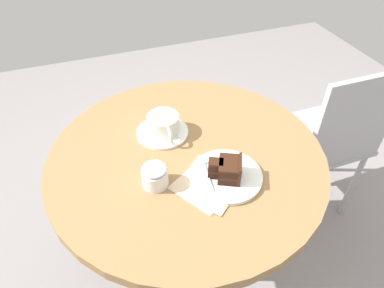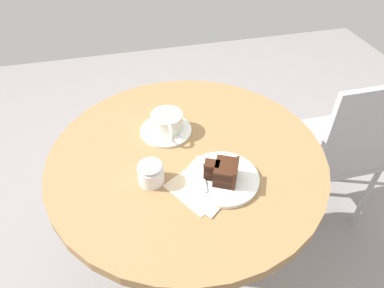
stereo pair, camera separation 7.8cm
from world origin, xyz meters
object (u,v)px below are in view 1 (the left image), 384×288
Objects in this scene: coffee_cup at (164,123)px; fork at (205,168)px; saucer at (163,132)px; cafe_chair at (331,136)px; cake_plate at (226,176)px; teaspoon at (177,133)px; cake_slice at (228,169)px; napkin at (208,187)px; sugar_pot at (155,175)px.

fork is (0.21, 0.06, -0.02)m from coffee_cup.
fork is at bearing 16.02° from coffee_cup.
coffee_cup is 0.22m from fork.
saucer is 0.78m from cafe_chair.
coffee_cup reaches higher than saucer.
cake_plate is (0.25, 0.11, -0.03)m from coffee_cup.
cake_slice is at bearing 25.17° from teaspoon.
coffee_cup is 0.05m from teaspoon.
sugar_pot reaches higher than napkin.
coffee_cup is at bearing -156.58° from cake_plate.
fork is at bearing 166.81° from napkin.
sugar_pot reaches higher than cake_plate.
coffee_cup is 1.90× the size of sugar_pot.
cake_plate is at bearing 24.72° from saucer.
coffee_cup is 0.22m from sugar_pot.
cake_slice is at bearing 23.11° from cafe_chair.
cake_plate is 0.96× the size of napkin.
teaspoon is at bearing -161.31° from cake_plate.
cafe_chair is (-0.27, 0.62, -0.27)m from cake_slice.
cake_slice is (0.23, 0.07, 0.03)m from teaspoon.
teaspoon reaches higher than saucer.
sugar_pot reaches higher than teaspoon.
saucer is at bearing -156.00° from cake_slice.
napkin is at bearing 21.84° from cafe_chair.
cake_plate is (0.25, 0.11, 0.00)m from saucer.
teaspoon is 0.24m from napkin.
teaspoon is at bearing -161.96° from cake_slice.
teaspoon reaches higher than cake_plate.
coffee_cup reaches higher than fork.
cake_slice reaches higher than napkin.
cafe_chair is at bearing -64.03° from fork.
saucer is 0.27m from napkin.
sugar_pot is at bearing -22.41° from coffee_cup.
napkin is at bearing 11.23° from saucer.
sugar_pot is at bearing -114.64° from napkin.
cake_slice is (0.26, 0.11, 0.00)m from coffee_cup.
saucer is 0.03m from coffee_cup.
fork is 0.75m from cafe_chair.
saucer is 0.78× the size of napkin.
cafe_chair reaches higher than cake_slice.
sugar_pot is (-0.05, -0.19, -0.01)m from cake_slice.
sugar_pot is at bearing 14.71° from cafe_chair.
coffee_cup is at bearing -125.49° from teaspoon.
sugar_pot is at bearing -21.27° from saucer.
teaspoon is 0.23m from cake_plate.
coffee_cup is at bearing 157.59° from sugar_pot.
cafe_chair reaches higher than saucer.
teaspoon is at bearing 47.38° from coffee_cup.
napkin is (0.26, 0.05, -0.00)m from saucer.
cake_plate is 0.04m from cake_slice.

